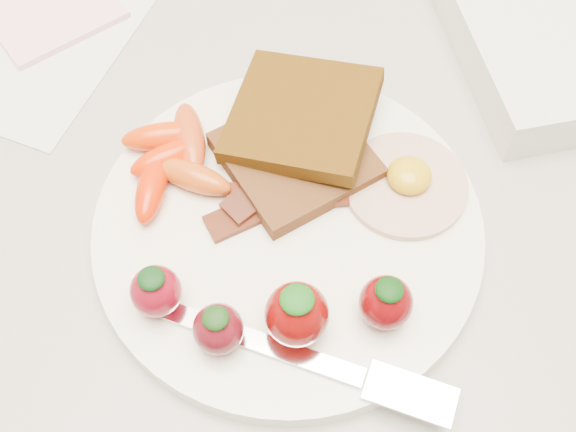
{
  "coord_description": "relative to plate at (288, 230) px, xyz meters",
  "views": [
    {
      "loc": [
        -0.01,
        1.31,
        1.35
      ],
      "look_at": [
        -0.01,
        1.56,
        0.93
      ],
      "focal_mm": 45.0,
      "sensor_mm": 36.0,
      "label": 1
    }
  ],
  "objects": [
    {
      "name": "counter",
      "position": [
        0.01,
        0.14,
        -0.46
      ],
      "size": [
        2.0,
        0.6,
        0.9
      ],
      "primitive_type": "cube",
      "color": "gray",
      "rests_on": "ground"
    },
    {
      "name": "plate",
      "position": [
        0.0,
        0.0,
        0.0
      ],
      "size": [
        0.27,
        0.27,
        0.02
      ],
      "primitive_type": "cylinder",
      "color": "white",
      "rests_on": "counter"
    },
    {
      "name": "toast_lower",
      "position": [
        0.01,
        0.05,
        0.02
      ],
      "size": [
        0.13,
        0.13,
        0.01
      ],
      "primitive_type": "cube",
      "rotation": [
        0.0,
        0.0,
        0.54
      ],
      "color": "#311E0A",
      "rests_on": "plate"
    },
    {
      "name": "toast_upper",
      "position": [
        0.01,
        0.08,
        0.03
      ],
      "size": [
        0.12,
        0.12,
        0.02
      ],
      "primitive_type": "cube",
      "rotation": [
        0.0,
        -0.1,
        -0.29
      ],
      "color": "black",
      "rests_on": "toast_lower"
    },
    {
      "name": "fried_egg",
      "position": [
        0.08,
        0.03,
        0.01
      ],
      "size": [
        0.1,
        0.1,
        0.02
      ],
      "color": "silver",
      "rests_on": "plate"
    },
    {
      "name": "bacon_strips",
      "position": [
        -0.01,
        0.02,
        0.01
      ],
      "size": [
        0.1,
        0.08,
        0.01
      ],
      "color": "#380F06",
      "rests_on": "plate"
    },
    {
      "name": "baby_carrots",
      "position": [
        -0.08,
        0.05,
        0.02
      ],
      "size": [
        0.09,
        0.11,
        0.02
      ],
      "color": "red",
      "rests_on": "plate"
    },
    {
      "name": "strawberries",
      "position": [
        -0.01,
        -0.07,
        0.03
      ],
      "size": [
        0.18,
        0.06,
        0.05
      ],
      "color": "maroon",
      "rests_on": "plate"
    },
    {
      "name": "fork",
      "position": [
        0.02,
        -0.1,
        0.01
      ],
      "size": [
        0.18,
        0.08,
        0.0
      ],
      "color": "white",
      "rests_on": "plate"
    },
    {
      "name": "paper_sheet",
      "position": [
        -0.22,
        0.23,
        -0.01
      ],
      "size": [
        0.28,
        0.32,
        0.0
      ],
      "primitive_type": "cube",
      "rotation": [
        0.0,
        0.0,
        -0.39
      ],
      "color": "silver",
      "rests_on": "counter"
    }
  ]
}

